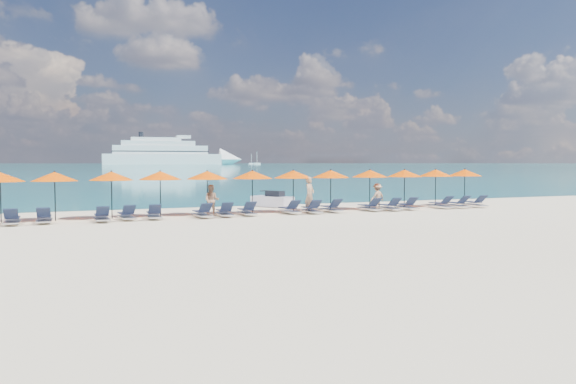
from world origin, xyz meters
name	(u,v)px	position (x,y,z in m)	size (l,w,h in m)	color
ground	(314,222)	(0.00, 0.00, 0.00)	(1400.00, 1400.00, 0.00)	beige
sea	(68,164)	(0.00, 660.00, 0.01)	(1600.00, 1300.00, 0.01)	#1FA9B2
cruise_ship	(175,155)	(101.11, 553.81, 10.20)	(142.21, 35.12, 39.19)	silver
sailboat_near	(257,163)	(170.70, 498.89, 1.27)	(6.73, 2.24, 12.33)	silver
sailboat_far	(251,163)	(180.58, 545.72, 1.15)	(6.12, 2.04, 11.22)	silver
jetski	(272,200)	(1.34, 8.69, 0.39)	(2.12, 2.81, 0.94)	silver
beachgoer_a	(310,195)	(1.80, 4.37, 0.95)	(0.69, 0.46, 1.90)	tan
beachgoer_b	(212,200)	(-3.43, 4.59, 0.78)	(0.75, 0.43, 1.55)	tan
beachgoer_c	(377,197)	(6.08, 4.62, 0.74)	(0.95, 0.44, 1.48)	tan
umbrella_0	(0,177)	(-12.81, 5.06, 2.02)	(2.10, 2.10, 2.28)	black
umbrella_1	(55,177)	(-10.60, 5.02, 2.02)	(2.10, 2.10, 2.28)	black
umbrella_2	(111,176)	(-8.12, 5.19, 2.02)	(2.10, 2.10, 2.28)	black
umbrella_3	(160,175)	(-5.83, 5.28, 2.02)	(2.10, 2.10, 2.28)	black
umbrella_4	(207,175)	(-3.54, 5.05, 2.02)	(2.10, 2.10, 2.28)	black
umbrella_5	(252,175)	(-1.13, 5.11, 2.02)	(2.10, 2.10, 2.28)	black
umbrella_6	(293,174)	(1.16, 5.08, 2.02)	(2.10, 2.10, 2.28)	black
umbrella_7	(331,174)	(3.39, 5.09, 2.02)	(2.10, 2.10, 2.28)	black
umbrella_8	(370,174)	(5.93, 5.19, 2.02)	(2.10, 2.10, 2.28)	black
umbrella_9	(405,173)	(8.25, 5.19, 2.02)	(2.10, 2.10, 2.28)	black
umbrella_10	(436,173)	(10.54, 5.31, 2.02)	(2.10, 2.10, 2.28)	black
umbrella_11	(465,173)	(12.71, 5.29, 2.02)	(2.10, 2.10, 2.28)	black
lounger_1	(12,220)	(-12.30, 3.88, 0.24)	(0.63, 1.71, 0.66)	silver
lounger_2	(44,218)	(-11.05, 3.98, 0.24)	(0.66, 1.71, 0.66)	silver
lounger_3	(102,217)	(-8.68, 3.77, 0.24)	(0.64, 1.71, 0.66)	silver
lounger_4	(127,215)	(-7.57, 4.08, 0.24)	(0.76, 1.74, 0.66)	silver
lounger_5	(154,214)	(-6.36, 4.00, 0.24)	(0.72, 1.73, 0.66)	silver
lounger_6	(202,213)	(-4.10, 3.81, 0.24)	(0.72, 1.73, 0.66)	silver
lounger_7	(225,212)	(-2.97, 3.93, 0.24)	(0.73, 1.74, 0.66)	silver
lounger_8	(247,211)	(-1.78, 4.05, 0.24)	(0.67, 1.72, 0.66)	silver
lounger_9	(290,209)	(0.54, 4.10, 0.24)	(0.71, 1.73, 0.66)	silver
lounger_10	(311,209)	(1.66, 3.86, 0.24)	(0.72, 1.73, 0.66)	silver
lounger_11	(331,208)	(2.93, 4.11, 0.24)	(0.70, 1.73, 0.66)	silver
lounger_12	(370,207)	(5.25, 4.04, 0.24)	(0.70, 1.73, 0.66)	silver
lounger_13	(390,206)	(6.38, 3.80, 0.24)	(0.68, 1.72, 0.66)	silver
lounger_14	(407,206)	(7.54, 3.91, 0.24)	(0.68, 1.72, 0.66)	silver
lounger_15	(441,204)	(9.93, 3.95, 0.24)	(0.65, 1.71, 0.66)	silver
lounger_16	(458,204)	(11.00, 3.81, 0.24)	(0.67, 1.72, 0.66)	silver
lounger_17	(475,203)	(12.32, 3.88, 0.24)	(0.66, 1.71, 0.66)	silver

